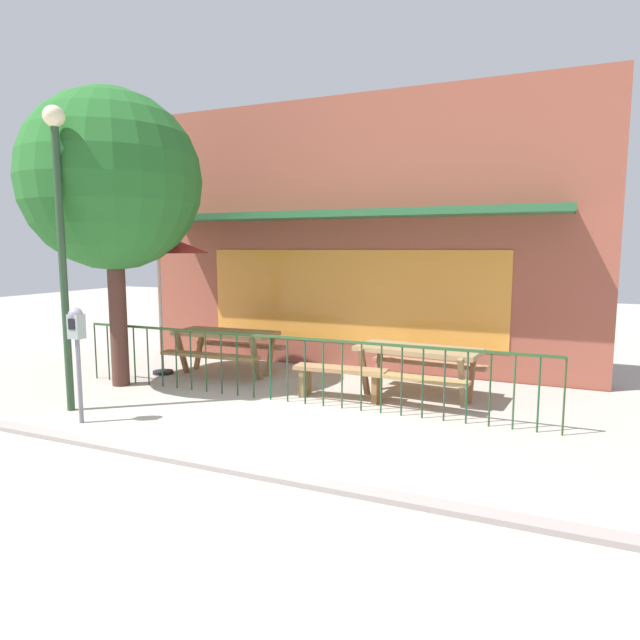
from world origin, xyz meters
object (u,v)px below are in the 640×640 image
object	(u,v)px
patio_umbrella	(158,244)
patio_bench	(340,376)
street_lamp	(60,217)
picnic_table_left	(226,340)
street_tree	(112,182)
picnic_table_right	(418,358)
parking_meter_near	(77,334)

from	to	relation	value
patio_umbrella	patio_bench	size ratio (longest dim) A/B	1.76
patio_bench	street_lamp	xyz separation A→B (m)	(-3.21, -2.02, 2.29)
picnic_table_left	street_lamp	xyz separation A→B (m)	(-0.76, -2.74, 2.03)
street_tree	street_lamp	xyz separation A→B (m)	(0.39, -1.38, -0.62)
picnic_table_left	patio_bench	size ratio (longest dim) A/B	1.31
picnic_table_right	street_lamp	xyz separation A→B (m)	(-4.26, -2.50, 2.03)
parking_meter_near	picnic_table_right	bearing A→B (deg)	37.93
parking_meter_near	street_tree	world-z (taller)	street_tree
picnic_table_right	patio_bench	bearing A→B (deg)	-155.31
street_lamp	picnic_table_right	bearing A→B (deg)	30.46
patio_bench	picnic_table_left	bearing A→B (deg)	163.79
picnic_table_right	street_tree	bearing A→B (deg)	-166.40
picnic_table_right	parking_meter_near	size ratio (longest dim) A/B	1.28
patio_bench	parking_meter_near	size ratio (longest dim) A/B	0.95
patio_bench	parking_meter_near	world-z (taller)	parking_meter_near
picnic_table_left	patio_umbrella	xyz separation A→B (m)	(-1.07, -0.42, 1.69)
patio_umbrella	street_tree	world-z (taller)	street_tree
picnic_table_right	street_tree	size ratio (longest dim) A/B	0.41
picnic_table_left	parking_meter_near	world-z (taller)	parking_meter_near
patio_umbrella	street_lamp	distance (m)	2.37
parking_meter_near	picnic_table_left	bearing A→B (deg)	86.68
patio_bench	street_lamp	bearing A→B (deg)	-147.80
patio_umbrella	street_tree	xyz separation A→B (m)	(-0.08, -0.94, 0.96)
picnic_table_left	patio_bench	xyz separation A→B (m)	(2.46, -0.71, -0.26)
patio_bench	street_tree	bearing A→B (deg)	-169.85
picnic_table_right	patio_bench	distance (m)	1.18
patio_umbrella	picnic_table_left	bearing A→B (deg)	21.32
patio_bench	street_tree	size ratio (longest dim) A/B	0.30
street_tree	street_lamp	distance (m)	1.56
picnic_table_right	patio_bench	world-z (taller)	picnic_table_right
street_tree	parking_meter_near	bearing A→B (deg)	-60.80
picnic_table_right	parking_meter_near	xyz separation A→B (m)	(-3.68, -2.87, 0.54)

